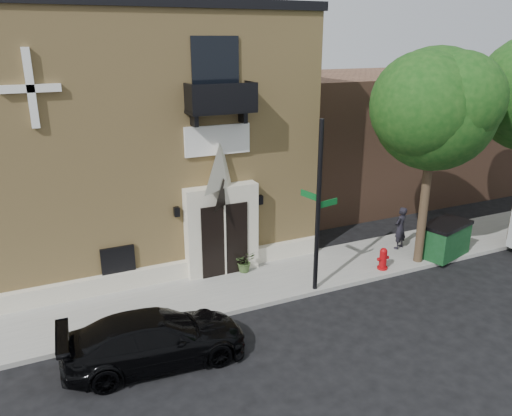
{
  "coord_description": "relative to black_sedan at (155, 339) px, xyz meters",
  "views": [
    {
      "loc": [
        -6.77,
        -12.57,
        8.13
      ],
      "look_at": [
        -0.02,
        2.0,
        2.64
      ],
      "focal_mm": 35.0,
      "sensor_mm": 36.0,
      "label": 1
    }
  ],
  "objects": [
    {
      "name": "church",
      "position": [
        1.46,
        9.25,
        3.94
      ],
      "size": [
        12.2,
        11.01,
        9.3
      ],
      "color": "tan",
      "rests_on": "ground"
    },
    {
      "name": "street_tree_left",
      "position": [
        10.47,
        1.64,
        5.17
      ],
      "size": [
        4.97,
        4.38,
        7.77
      ],
      "color": "#38281C",
      "rests_on": "sidewalk"
    },
    {
      "name": "ground",
      "position": [
        4.45,
        1.3,
        -0.69
      ],
      "size": [
        120.0,
        120.0,
        0.0
      ],
      "primitive_type": "plane",
      "color": "black",
      "rests_on": "ground"
    },
    {
      "name": "pedestrian_near",
      "position": [
        10.59,
        3.02,
        0.32
      ],
      "size": [
        0.73,
        0.6,
        1.72
      ],
      "primitive_type": "imported",
      "rotation": [
        0.0,
        0.0,
        3.5
      ],
      "color": "black",
      "rests_on": "sidewalk"
    },
    {
      "name": "sidewalk",
      "position": [
        5.45,
        2.8,
        -0.62
      ],
      "size": [
        42.0,
        3.0,
        0.15
      ],
      "primitive_type": "cube",
      "color": "gray",
      "rests_on": "ground"
    },
    {
      "name": "street_sign",
      "position": [
        5.79,
        1.52,
        2.32
      ],
      "size": [
        1.0,
        0.89,
        5.69
      ],
      "rotation": [
        0.0,
        0.0,
        0.2
      ],
      "color": "black",
      "rests_on": "sidewalk"
    },
    {
      "name": "dumpster",
      "position": [
        11.73,
        1.76,
        0.13
      ],
      "size": [
        2.26,
        1.67,
        1.32
      ],
      "rotation": [
        0.0,
        0.0,
        0.29
      ],
      "color": "#103B18",
      "rests_on": "sidewalk"
    },
    {
      "name": "planter",
      "position": [
        4.16,
        3.67,
        -0.14
      ],
      "size": [
        0.78,
        0.69,
        0.8
      ],
      "primitive_type": "imported",
      "rotation": [
        0.0,
        0.0,
        -0.09
      ],
      "color": "#3E562B",
      "rests_on": "sidewalk"
    },
    {
      "name": "fire_hydrant",
      "position": [
        8.79,
        1.75,
        -0.14
      ],
      "size": [
        0.47,
        0.38,
        0.82
      ],
      "color": "#9A070C",
      "rests_on": "sidewalk"
    },
    {
      "name": "black_sedan",
      "position": [
        0.0,
        0.0,
        0.0
      ],
      "size": [
        4.89,
        2.26,
        1.38
      ],
      "primitive_type": "imported",
      "rotation": [
        0.0,
        0.0,
        1.5
      ],
      "color": "black",
      "rests_on": "ground"
    },
    {
      "name": "neighbour_building",
      "position": [
        16.45,
        10.3,
        2.51
      ],
      "size": [
        18.0,
        8.0,
        6.4
      ],
      "primitive_type": "cube",
      "color": "brown",
      "rests_on": "ground"
    }
  ]
}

